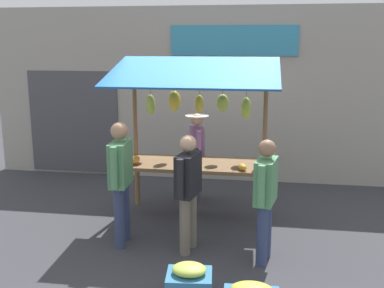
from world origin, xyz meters
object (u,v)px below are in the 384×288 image
shopper_with_shopping_bag (121,174)px  market_stall (195,120)px  produce_crate_near (189,284)px  shopper_in_grey_tee (266,193)px  vendor_with_sunhat (197,151)px  shopper_in_striped_shirt (188,186)px

shopper_with_shopping_bag → market_stall: bearing=-37.8°
produce_crate_near → shopper_with_shopping_bag: bearing=-48.6°
shopper_with_shopping_bag → shopper_in_grey_tee: size_ratio=1.08×
vendor_with_sunhat → produce_crate_near: size_ratio=2.96×
market_stall → shopper_in_grey_tee: (-1.10, 1.40, -0.65)m
shopper_in_striped_shirt → produce_crate_near: shopper_in_striped_shirt is taller
market_stall → shopper_in_striped_shirt: bearing=94.7°
market_stall → vendor_with_sunhat: market_stall is taller
shopper_in_striped_shirt → vendor_with_sunhat: bearing=15.4°
shopper_in_striped_shirt → shopper_in_grey_tee: shopper_in_grey_tee is taller
market_stall → shopper_in_striped_shirt: 1.42m
shopper_with_shopping_bag → produce_crate_near: (-1.14, 1.30, -0.80)m
shopper_with_shopping_bag → shopper_in_grey_tee: bearing=-99.4°
shopper_in_striped_shirt → produce_crate_near: 1.42m
shopper_with_shopping_bag → produce_crate_near: shopper_with_shopping_bag is taller
shopper_with_shopping_bag → vendor_with_sunhat: bearing=-24.5°
market_stall → produce_crate_near: size_ratio=4.79×
shopper_in_grey_tee → shopper_with_shopping_bag: bearing=94.2°
market_stall → shopper_in_striped_shirt: (-0.10, 1.26, -0.66)m
vendor_with_sunhat → produce_crate_near: vendor_with_sunhat is taller
market_stall → shopper_in_striped_shirt: market_stall is taller
shopper_in_striped_shirt → shopper_with_shopping_bag: shopper_with_shopping_bag is taller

